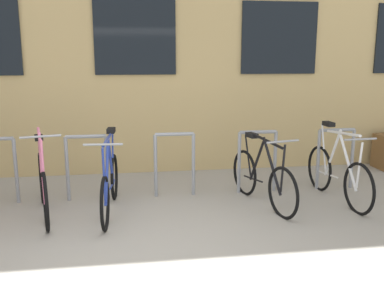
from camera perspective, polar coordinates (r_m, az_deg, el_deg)
ground_plane at (r=4.36m, az=-6.19°, el=-14.96°), size 42.00×42.00×0.00m
bike_rack at (r=5.97m, az=-8.08°, el=-2.06°), size 6.59×0.05×0.91m
bicycle_white at (r=6.18m, az=18.84°, el=-3.73°), size 0.44×1.68×1.06m
bicycle_blue at (r=5.52m, az=-10.89°, el=-5.20°), size 0.44×1.73×1.04m
bicycle_pink at (r=5.65m, az=-19.26°, el=-5.11°), size 0.54×1.68×1.10m
bicycle_black at (r=5.76m, az=9.35°, el=-4.50°), size 0.52×1.61×0.97m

